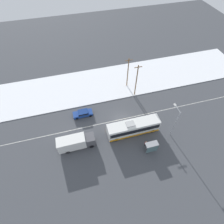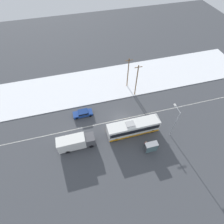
# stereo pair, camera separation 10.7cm
# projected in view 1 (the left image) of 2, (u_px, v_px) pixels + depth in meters

# --- Properties ---
(ground_plane) EXTENTS (120.00, 120.00, 0.00)m
(ground_plane) POSITION_uv_depth(u_px,v_px,m) (121.00, 119.00, 40.43)
(ground_plane) COLOR #424449
(snow_lot) EXTENTS (80.00, 13.44, 0.12)m
(snow_lot) POSITION_uv_depth(u_px,v_px,m) (107.00, 83.00, 48.25)
(snow_lot) COLOR white
(snow_lot) RESTS_ON ground_plane
(lane_marking_center) EXTENTS (60.00, 0.12, 0.00)m
(lane_marking_center) POSITION_uv_depth(u_px,v_px,m) (121.00, 119.00, 40.43)
(lane_marking_center) COLOR silver
(lane_marking_center) RESTS_ON ground_plane
(city_bus) EXTENTS (11.15, 2.57, 3.55)m
(city_bus) POSITION_uv_depth(u_px,v_px,m) (133.00, 128.00, 36.95)
(city_bus) COLOR white
(city_bus) RESTS_ON ground_plane
(box_truck) EXTENTS (7.44, 2.30, 3.14)m
(box_truck) POSITION_uv_depth(u_px,v_px,m) (75.00, 142.00, 34.77)
(box_truck) COLOR silver
(box_truck) RESTS_ON ground_plane
(sedan_car) EXTENTS (4.48, 1.80, 1.40)m
(sedan_car) POSITION_uv_depth(u_px,v_px,m) (83.00, 113.00, 40.60)
(sedan_car) COLOR navy
(sedan_car) RESTS_ON ground_plane
(pedestrian_at_stop) EXTENTS (0.62, 0.28, 1.74)m
(pedestrian_at_stop) POSITION_uv_depth(u_px,v_px,m) (146.00, 143.00, 35.40)
(pedestrian_at_stop) COLOR #23232D
(pedestrian_at_stop) RESTS_ON ground_plane
(bus_shelter) EXTENTS (2.53, 1.20, 2.40)m
(bus_shelter) POSITION_uv_depth(u_px,v_px,m) (152.00, 147.00, 34.20)
(bus_shelter) COLOR gray
(bus_shelter) RESTS_ON ground_plane
(streetlamp) EXTENTS (0.36, 2.43, 7.71)m
(streetlamp) POSITION_uv_depth(u_px,v_px,m) (175.00, 120.00, 34.43)
(streetlamp) COLOR #9EA3A8
(streetlamp) RESTS_ON ground_plane
(utility_pole_roadside) EXTENTS (1.80, 0.24, 9.15)m
(utility_pole_roadside) POSITION_uv_depth(u_px,v_px,m) (136.00, 81.00, 41.74)
(utility_pole_roadside) COLOR brown
(utility_pole_roadside) RESTS_ON ground_plane
(utility_pole_snowlot) EXTENTS (1.80, 0.24, 8.57)m
(utility_pole_snowlot) POSITION_uv_depth(u_px,v_px,m) (128.00, 72.00, 44.08)
(utility_pole_snowlot) COLOR brown
(utility_pole_snowlot) RESTS_ON ground_plane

